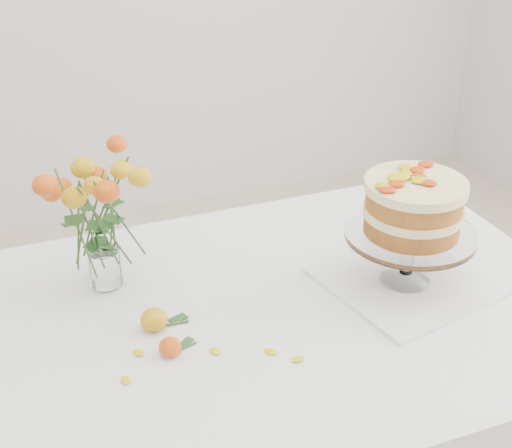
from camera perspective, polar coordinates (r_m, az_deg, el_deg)
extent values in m
cube|color=tan|center=(1.53, -0.16, -7.77)|extent=(1.40, 0.90, 0.04)
cylinder|color=tan|center=(2.26, 11.30, -6.65)|extent=(0.06, 0.06, 0.71)
cube|color=white|center=(1.52, -0.16, -7.07)|extent=(1.42, 0.92, 0.01)
cube|color=white|center=(1.94, -5.05, -2.09)|extent=(1.42, 0.01, 0.20)
cube|color=white|center=(1.64, 11.79, -4.55)|extent=(0.39, 0.39, 0.01)
cylinder|color=white|center=(1.60, 12.04, -2.40)|extent=(0.03, 0.03, 0.09)
cylinder|color=white|center=(1.57, 12.23, -0.78)|extent=(0.29, 0.29, 0.01)
cylinder|color=#9D6223|center=(1.56, 12.33, 0.07)|extent=(0.24, 0.24, 0.04)
cylinder|color=#FFE0A4|center=(1.55, 12.45, 1.03)|extent=(0.25, 0.25, 0.02)
cylinder|color=#9D6223|center=(1.53, 12.56, 2.00)|extent=(0.24, 0.24, 0.04)
cylinder|color=#FFE0A4|center=(1.52, 12.68, 3.03)|extent=(0.26, 0.26, 0.02)
cylinder|color=white|center=(1.63, -11.82, -4.72)|extent=(0.06, 0.06, 0.01)
cylinder|color=white|center=(1.61, -11.98, -3.40)|extent=(0.07, 0.07, 0.08)
ellipsoid|color=gold|center=(1.47, -8.19, -7.57)|extent=(0.05, 0.05, 0.05)
cylinder|color=#315522|center=(1.49, -6.66, -7.98)|extent=(0.07, 0.01, 0.01)
ellipsoid|color=red|center=(1.40, -6.89, -9.74)|extent=(0.04, 0.04, 0.04)
cylinder|color=#315522|center=(1.42, -5.74, -9.83)|extent=(0.05, 0.02, 0.00)
ellipsoid|color=yellow|center=(1.41, -3.30, -10.14)|extent=(0.03, 0.02, 0.00)
ellipsoid|color=yellow|center=(1.41, 1.15, -10.18)|extent=(0.03, 0.02, 0.00)
ellipsoid|color=yellow|center=(1.39, 3.33, -10.76)|extent=(0.03, 0.02, 0.00)
ellipsoid|color=yellow|center=(1.42, -9.38, -10.13)|extent=(0.03, 0.02, 0.00)
ellipsoid|color=yellow|center=(1.37, -10.37, -12.21)|extent=(0.03, 0.02, 0.00)
ellipsoid|color=yellow|center=(1.58, 11.20, -6.06)|extent=(0.03, 0.02, 0.00)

